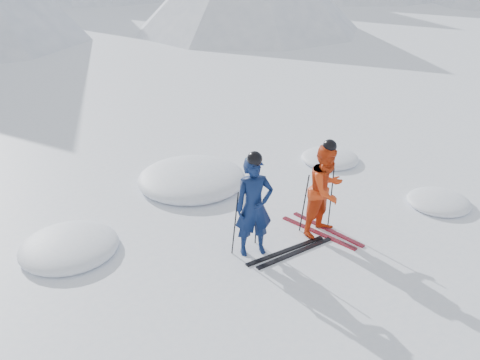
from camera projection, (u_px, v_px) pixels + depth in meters
ground at (326, 216)px, 10.43m from camera, size 160.00×160.00×0.00m
skier_blue at (254, 207)px, 8.83m from camera, size 0.79×0.64×1.86m
skier_red at (326, 190)px, 9.48m from camera, size 0.98×0.83×1.80m
pole_blue_left at (235, 224)px, 8.93m from camera, size 0.12×0.09×1.24m
pole_blue_right at (257, 213)px, 9.28m from camera, size 0.12×0.07×1.24m
pole_red_left at (304, 203)px, 9.64m from camera, size 0.12×0.10×1.20m
pole_red_right at (331, 197)px, 9.87m from camera, size 0.12×0.08×1.20m
ski_worn_left at (318, 233)px, 9.80m from camera, size 0.44×1.68×0.03m
ski_worn_right at (327, 229)px, 9.92m from camera, size 0.33×1.70×0.03m
ski_loose_a at (286, 251)px, 9.23m from camera, size 1.70×0.15×0.03m
ski_loose_b at (295, 253)px, 9.17m from camera, size 1.70×0.09×0.03m
snow_lumps at (210, 194)px, 11.32m from camera, size 8.64×5.79×0.55m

